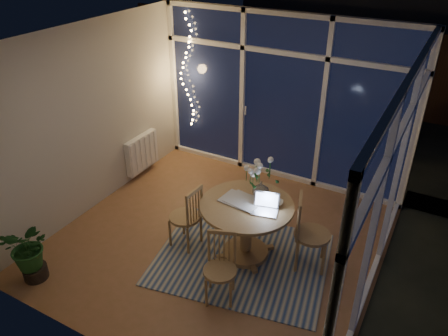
{
  "coord_description": "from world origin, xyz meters",
  "views": [
    {
      "loc": [
        2.26,
        -3.95,
        3.68
      ],
      "look_at": [
        -0.06,
        0.25,
        0.95
      ],
      "focal_mm": 35.0,
      "sensor_mm": 36.0,
      "label": 1
    }
  ],
  "objects_px": {
    "chair_left": "(185,216)",
    "dining_table": "(246,230)",
    "chair_right": "(312,233)",
    "flower_vase": "(261,189)",
    "potted_plant": "(30,252)",
    "chair_front": "(220,269)",
    "laptop": "(265,204)"
  },
  "relations": [
    {
      "from": "dining_table",
      "to": "chair_right",
      "type": "distance_m",
      "value": 0.8
    },
    {
      "from": "flower_vase",
      "to": "potted_plant",
      "type": "distance_m",
      "value": 2.77
    },
    {
      "from": "chair_right",
      "to": "laptop",
      "type": "bearing_deg",
      "value": 97.63
    },
    {
      "from": "chair_left",
      "to": "potted_plant",
      "type": "distance_m",
      "value": 1.83
    },
    {
      "from": "chair_front",
      "to": "potted_plant",
      "type": "height_order",
      "value": "chair_front"
    },
    {
      "from": "chair_right",
      "to": "laptop",
      "type": "relative_size",
      "value": 3.29
    },
    {
      "from": "chair_right",
      "to": "chair_left",
      "type": "bearing_deg",
      "value": 86.72
    },
    {
      "from": "dining_table",
      "to": "potted_plant",
      "type": "relative_size",
      "value": 1.47
    },
    {
      "from": "flower_vase",
      "to": "potted_plant",
      "type": "relative_size",
      "value": 0.28
    },
    {
      "from": "chair_right",
      "to": "flower_vase",
      "type": "xyz_separation_m",
      "value": [
        -0.7,
        0.03,
        0.38
      ]
    },
    {
      "from": "dining_table",
      "to": "chair_left",
      "type": "height_order",
      "value": "chair_left"
    },
    {
      "from": "chair_right",
      "to": "flower_vase",
      "type": "bearing_deg",
      "value": 70.1
    },
    {
      "from": "dining_table",
      "to": "chair_front",
      "type": "distance_m",
      "value": 0.79
    },
    {
      "from": "potted_plant",
      "to": "flower_vase",
      "type": "bearing_deg",
      "value": 41.11
    },
    {
      "from": "chair_left",
      "to": "potted_plant",
      "type": "relative_size",
      "value": 1.19
    },
    {
      "from": "flower_vase",
      "to": "chair_front",
      "type": "bearing_deg",
      "value": -89.46
    },
    {
      "from": "dining_table",
      "to": "chair_right",
      "type": "height_order",
      "value": "chair_right"
    },
    {
      "from": "laptop",
      "to": "potted_plant",
      "type": "distance_m",
      "value": 2.74
    },
    {
      "from": "chair_left",
      "to": "dining_table",
      "type": "bearing_deg",
      "value": 107.1
    },
    {
      "from": "chair_right",
      "to": "laptop",
      "type": "distance_m",
      "value": 0.69
    },
    {
      "from": "dining_table",
      "to": "chair_right",
      "type": "xyz_separation_m",
      "value": [
        0.77,
        0.2,
        0.11
      ]
    },
    {
      "from": "flower_vase",
      "to": "laptop",
      "type": "bearing_deg",
      "value": -56.75
    },
    {
      "from": "laptop",
      "to": "chair_front",
      "type": "bearing_deg",
      "value": -115.76
    },
    {
      "from": "dining_table",
      "to": "chair_front",
      "type": "relative_size",
      "value": 1.34
    },
    {
      "from": "chair_left",
      "to": "chair_front",
      "type": "relative_size",
      "value": 1.08
    },
    {
      "from": "chair_right",
      "to": "chair_front",
      "type": "relative_size",
      "value": 1.17
    },
    {
      "from": "chair_right",
      "to": "potted_plant",
      "type": "height_order",
      "value": "chair_right"
    },
    {
      "from": "chair_front",
      "to": "potted_plant",
      "type": "distance_m",
      "value": 2.2
    },
    {
      "from": "dining_table",
      "to": "chair_left",
      "type": "xyz_separation_m",
      "value": [
        -0.77,
        -0.19,
        0.07
      ]
    },
    {
      "from": "chair_left",
      "to": "chair_right",
      "type": "distance_m",
      "value": 1.58
    },
    {
      "from": "chair_right",
      "to": "chair_front",
      "type": "height_order",
      "value": "chair_right"
    },
    {
      "from": "chair_left",
      "to": "chair_right",
      "type": "height_order",
      "value": "chair_right"
    }
  ]
}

